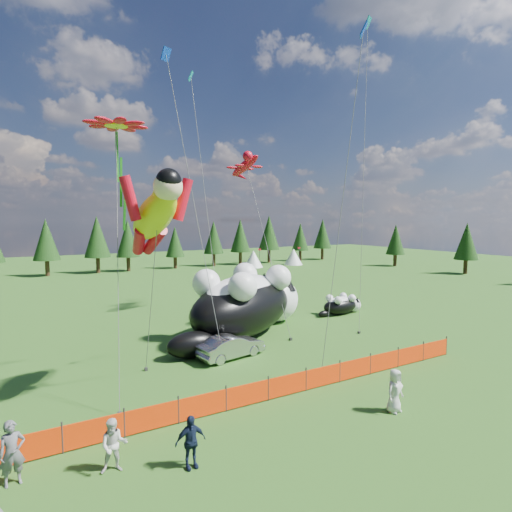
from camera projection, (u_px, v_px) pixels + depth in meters
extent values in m
plane|color=#103C0B|center=(255.00, 373.00, 20.30)|extent=(160.00, 160.00, 0.00)
cylinder|color=#262626|center=(62.00, 438.00, 13.26)|extent=(0.06, 0.06, 1.10)
cylinder|color=#262626|center=(124.00, 423.00, 14.23)|extent=(0.06, 0.06, 1.10)
cylinder|color=#262626|center=(178.00, 410.00, 15.20)|extent=(0.06, 0.06, 1.10)
cylinder|color=#262626|center=(226.00, 398.00, 16.18)|extent=(0.06, 0.06, 1.10)
cylinder|color=#262626|center=(268.00, 388.00, 17.15)|extent=(0.06, 0.06, 1.10)
cylinder|color=#262626|center=(306.00, 379.00, 18.13)|extent=(0.06, 0.06, 1.10)
cylinder|color=#262626|center=(340.00, 371.00, 19.10)|extent=(0.06, 0.06, 1.10)
cylinder|color=#262626|center=(370.00, 364.00, 20.08)|extent=(0.06, 0.06, 1.10)
cylinder|color=#262626|center=(398.00, 357.00, 21.05)|extent=(0.06, 0.06, 1.10)
cylinder|color=#262626|center=(423.00, 351.00, 22.03)|extent=(0.06, 0.06, 1.10)
cylinder|color=#262626|center=(446.00, 346.00, 23.00)|extent=(0.06, 0.06, 1.10)
cube|color=#FF3505|center=(28.00, 448.00, 12.77)|extent=(2.00, 0.04, 0.90)
cube|color=#FF3505|center=(94.00, 431.00, 13.75)|extent=(2.00, 0.04, 0.90)
cube|color=#FF3505|center=(152.00, 417.00, 14.72)|extent=(2.00, 0.04, 0.90)
cube|color=#FF3505|center=(203.00, 405.00, 15.70)|extent=(2.00, 0.04, 0.90)
cube|color=#FF3505|center=(248.00, 394.00, 16.67)|extent=(2.00, 0.04, 0.90)
cube|color=#FF3505|center=(288.00, 385.00, 17.65)|extent=(2.00, 0.04, 0.90)
cube|color=#FF3505|center=(323.00, 376.00, 18.62)|extent=(2.00, 0.04, 0.90)
cube|color=#FF3505|center=(355.00, 368.00, 19.59)|extent=(2.00, 0.04, 0.90)
cube|color=#FF3505|center=(384.00, 361.00, 20.57)|extent=(2.00, 0.04, 0.90)
cube|color=#FF3505|center=(411.00, 355.00, 21.54)|extent=(2.00, 0.04, 0.90)
cube|color=#FF3505|center=(435.00, 349.00, 22.52)|extent=(2.00, 0.04, 0.90)
ellipsoid|color=black|center=(243.00, 307.00, 26.79)|extent=(10.63, 8.59, 3.86)
ellipsoid|color=white|center=(243.00, 293.00, 26.70)|extent=(7.94, 6.33, 2.36)
sphere|color=white|center=(276.00, 299.00, 30.61)|extent=(3.43, 3.43, 3.43)
sphere|color=#CE506E|center=(285.00, 296.00, 31.85)|extent=(0.48, 0.48, 0.48)
ellipsoid|color=black|center=(193.00, 345.00, 22.54)|extent=(3.35, 2.76, 1.50)
cone|color=black|center=(288.00, 283.00, 29.95)|extent=(1.20, 1.20, 1.20)
cone|color=black|center=(264.00, 280.00, 31.03)|extent=(1.20, 1.20, 1.20)
sphere|color=white|center=(245.00, 275.00, 29.35)|extent=(1.80, 1.80, 1.80)
sphere|color=white|center=(278.00, 278.00, 27.88)|extent=(1.80, 1.80, 1.80)
sphere|color=white|center=(206.00, 283.00, 25.54)|extent=(1.80, 1.80, 1.80)
sphere|color=white|center=(242.00, 287.00, 24.08)|extent=(1.80, 1.80, 1.80)
ellipsoid|color=black|center=(340.00, 306.00, 32.96)|extent=(3.53, 1.86, 1.37)
ellipsoid|color=white|center=(340.00, 302.00, 32.93)|extent=(2.67, 1.34, 0.84)
sphere|color=white|center=(354.00, 305.00, 33.85)|extent=(1.22, 1.22, 1.22)
sphere|color=#CE506E|center=(358.00, 304.00, 34.14)|extent=(0.17, 0.17, 0.17)
ellipsoid|color=black|center=(324.00, 314.00, 31.99)|extent=(1.10, 0.61, 0.53)
cone|color=black|center=(357.00, 300.00, 33.51)|extent=(0.43, 0.43, 0.43)
cone|color=black|center=(351.00, 298.00, 34.11)|extent=(0.43, 0.43, 0.43)
sphere|color=white|center=(343.00, 296.00, 33.78)|extent=(0.64, 0.64, 0.64)
sphere|color=white|center=(352.00, 298.00, 32.96)|extent=(0.64, 0.64, 0.64)
sphere|color=white|center=(329.00, 298.00, 32.89)|extent=(0.64, 0.64, 0.64)
sphere|color=white|center=(338.00, 300.00, 32.08)|extent=(0.64, 0.64, 0.64)
imported|color=#ACABB0|center=(231.00, 346.00, 22.54)|extent=(4.15, 2.12, 1.30)
imported|color=#57575C|center=(12.00, 453.00, 11.67)|extent=(0.78, 0.58, 1.93)
imported|color=silver|center=(114.00, 445.00, 12.28)|extent=(0.91, 0.65, 1.69)
imported|color=#121B32|center=(190.00, 442.00, 12.48)|extent=(0.99, 0.51, 1.69)
imported|color=silver|center=(395.00, 391.00, 16.13)|extent=(0.94, 0.68, 1.77)
cylinder|color=#595959|center=(150.00, 299.00, 18.90)|extent=(0.03, 0.03, 8.36)
cube|color=#262626|center=(146.00, 369.00, 20.62)|extent=(0.15, 0.15, 0.16)
cylinder|color=#595959|center=(265.00, 240.00, 29.86)|extent=(0.03, 0.03, 15.61)
cube|color=#262626|center=(291.00, 339.00, 25.83)|extent=(0.15, 0.15, 0.16)
cylinder|color=#595959|center=(118.00, 254.00, 17.59)|extent=(0.03, 0.03, 13.14)
cube|color=#262626|center=(120.00, 414.00, 15.85)|extent=(0.15, 0.15, 0.16)
cube|color=#187E17|center=(118.00, 182.00, 19.58)|extent=(0.22, 0.22, 4.84)
cylinder|color=#595959|center=(195.00, 206.00, 21.91)|extent=(0.03, 0.03, 17.26)
cube|color=#262626|center=(224.00, 362.00, 21.64)|extent=(0.15, 0.15, 0.16)
cylinder|color=#595959|center=(364.00, 166.00, 29.41)|extent=(0.03, 0.03, 24.06)
cube|color=#262626|center=(359.00, 332.00, 27.37)|extent=(0.15, 0.15, 0.16)
cylinder|color=#595959|center=(342.00, 205.00, 19.06)|extent=(0.03, 0.03, 16.80)
cube|color=#262626|center=(321.00, 380.00, 19.20)|extent=(0.15, 0.15, 0.16)
cylinder|color=#595959|center=(206.00, 200.00, 26.69)|extent=(0.03, 0.03, 18.83)
cube|color=#262626|center=(223.00, 344.00, 24.88)|extent=(0.15, 0.15, 0.16)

